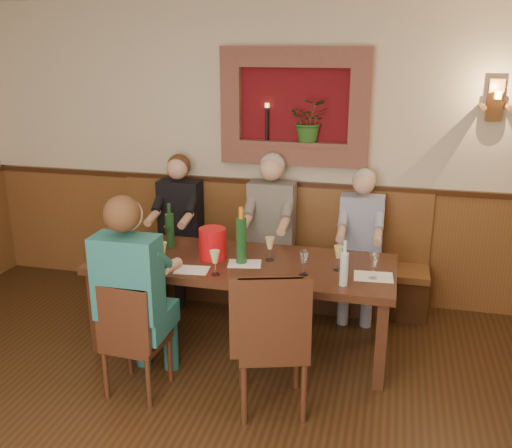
# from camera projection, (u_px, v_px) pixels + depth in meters

# --- Properties ---
(room_shell) EXTENTS (6.04, 6.04, 2.82)m
(room_shell) POSITION_uv_depth(u_px,v_px,m) (130.00, 167.00, 2.48)
(room_shell) COLOR beige
(room_shell) RESTS_ON ground
(wainscoting) EXTENTS (6.02, 6.02, 1.15)m
(wainscoting) POSITION_uv_depth(u_px,v_px,m) (147.00, 421.00, 2.87)
(wainscoting) COLOR brown
(wainscoting) RESTS_ON ground
(wall_niche) EXTENTS (1.36, 0.30, 1.06)m
(wall_niche) POSITION_uv_depth(u_px,v_px,m) (298.00, 112.00, 5.17)
(wall_niche) COLOR #5E0D13
(wall_niche) RESTS_ON ground
(wall_sconce) EXTENTS (0.25, 0.20, 0.35)m
(wall_sconce) POSITION_uv_depth(u_px,v_px,m) (495.00, 101.00, 4.74)
(wall_sconce) COLOR brown
(wall_sconce) RESTS_ON ground
(dining_table) EXTENTS (2.40, 0.90, 0.75)m
(dining_table) POSITION_uv_depth(u_px,v_px,m) (242.00, 270.00, 4.56)
(dining_table) COLOR #3A1D11
(dining_table) RESTS_ON ground
(bench) EXTENTS (3.00, 0.45, 1.11)m
(bench) POSITION_uv_depth(u_px,v_px,m) (268.00, 267.00, 5.54)
(bench) COLOR #381E0F
(bench) RESTS_ON ground
(chair_near_left) EXTENTS (0.41, 0.41, 0.88)m
(chair_near_left) POSITION_uv_depth(u_px,v_px,m) (137.00, 360.00, 4.05)
(chair_near_left) COLOR #3A1D11
(chair_near_left) RESTS_ON ground
(chair_near_right) EXTENTS (0.57, 0.57, 1.04)m
(chair_near_right) POSITION_uv_depth(u_px,v_px,m) (272.00, 368.00, 3.86)
(chair_near_right) COLOR #3A1D11
(chair_near_right) RESTS_ON ground
(person_bench_left) EXTENTS (0.41, 0.50, 1.40)m
(person_bench_left) POSITION_uv_depth(u_px,v_px,m) (178.00, 239.00, 5.56)
(person_bench_left) COLOR black
(person_bench_left) RESTS_ON ground
(person_bench_mid) EXTENTS (0.43, 0.53, 1.45)m
(person_bench_mid) POSITION_uv_depth(u_px,v_px,m) (269.00, 244.00, 5.35)
(person_bench_mid) COLOR #534E4C
(person_bench_mid) RESTS_ON ground
(person_bench_right) EXTENTS (0.39, 0.47, 1.35)m
(person_bench_right) POSITION_uv_depth(u_px,v_px,m) (359.00, 257.00, 5.17)
(person_bench_right) COLOR navy
(person_bench_right) RESTS_ON ground
(person_chair_front) EXTENTS (0.44, 0.54, 1.48)m
(person_chair_front) POSITION_uv_depth(u_px,v_px,m) (136.00, 311.00, 3.99)
(person_chair_front) COLOR navy
(person_chair_front) RESTS_ON ground
(spittoon_bucket) EXTENTS (0.27, 0.27, 0.25)m
(spittoon_bucket) POSITION_uv_depth(u_px,v_px,m) (213.00, 243.00, 4.56)
(spittoon_bucket) COLOR red
(spittoon_bucket) RESTS_ON dining_table
(wine_bottle_green_a) EXTENTS (0.10, 0.10, 0.46)m
(wine_bottle_green_a) POSITION_uv_depth(u_px,v_px,m) (241.00, 240.00, 4.44)
(wine_bottle_green_a) COLOR #19471E
(wine_bottle_green_a) RESTS_ON dining_table
(wine_bottle_green_b) EXTENTS (0.08, 0.08, 0.38)m
(wine_bottle_green_b) POSITION_uv_depth(u_px,v_px,m) (170.00, 230.00, 4.79)
(wine_bottle_green_b) COLOR #19471E
(wine_bottle_green_b) RESTS_ON dining_table
(water_bottle) EXTENTS (0.08, 0.08, 0.34)m
(water_bottle) POSITION_uv_depth(u_px,v_px,m) (344.00, 268.00, 4.04)
(water_bottle) COLOR silver
(water_bottle) RESTS_ON dining_table
(tasting_sheet_a) EXTENTS (0.37, 0.32, 0.00)m
(tasting_sheet_a) POSITION_uv_depth(u_px,v_px,m) (125.00, 259.00, 4.57)
(tasting_sheet_a) COLOR white
(tasting_sheet_a) RESTS_ON dining_table
(tasting_sheet_b) EXTENTS (0.29, 0.23, 0.00)m
(tasting_sheet_b) POSITION_uv_depth(u_px,v_px,m) (245.00, 264.00, 4.47)
(tasting_sheet_b) COLOR white
(tasting_sheet_b) RESTS_ON dining_table
(tasting_sheet_c) EXTENTS (0.30, 0.22, 0.00)m
(tasting_sheet_c) POSITION_uv_depth(u_px,v_px,m) (373.00, 277.00, 4.23)
(tasting_sheet_c) COLOR white
(tasting_sheet_c) RESTS_ON dining_table
(tasting_sheet_d) EXTENTS (0.27, 0.21, 0.00)m
(tasting_sheet_d) POSITION_uv_depth(u_px,v_px,m) (192.00, 270.00, 4.35)
(tasting_sheet_d) COLOR white
(tasting_sheet_d) RESTS_ON dining_table
(wine_glass_0) EXTENTS (0.08, 0.08, 0.19)m
(wine_glass_0) POSITION_uv_depth(u_px,v_px,m) (163.00, 254.00, 4.41)
(wine_glass_0) COLOR #D5C77F
(wine_glass_0) RESTS_ON dining_table
(wine_glass_1) EXTENTS (0.08, 0.08, 0.19)m
(wine_glass_1) POSITION_uv_depth(u_px,v_px,m) (169.00, 237.00, 4.80)
(wine_glass_1) COLOR white
(wine_glass_1) RESTS_ON dining_table
(wine_glass_2) EXTENTS (0.08, 0.08, 0.19)m
(wine_glass_2) POSITION_uv_depth(u_px,v_px,m) (116.00, 247.00, 4.56)
(wine_glass_2) COLOR #D5C77F
(wine_glass_2) RESTS_ON dining_table
(wine_glass_3) EXTENTS (0.08, 0.08, 0.19)m
(wine_glass_3) POSITION_uv_depth(u_px,v_px,m) (373.00, 266.00, 4.17)
(wine_glass_3) COLOR white
(wine_glass_3) RESTS_ON dining_table
(wine_glass_4) EXTENTS (0.08, 0.08, 0.19)m
(wine_glass_4) POSITION_uv_depth(u_px,v_px,m) (215.00, 263.00, 4.23)
(wine_glass_4) COLOR #D5C77F
(wine_glass_4) RESTS_ON dining_table
(wine_glass_5) EXTENTS (0.08, 0.08, 0.19)m
(wine_glass_5) POSITION_uv_depth(u_px,v_px,m) (338.00, 258.00, 4.33)
(wine_glass_5) COLOR #D5C77F
(wine_glass_5) RESTS_ON dining_table
(wine_glass_6) EXTENTS (0.08, 0.08, 0.19)m
(wine_glass_6) POSITION_uv_depth(u_px,v_px,m) (304.00, 263.00, 4.23)
(wine_glass_6) COLOR white
(wine_glass_6) RESTS_ON dining_table
(wine_glass_7) EXTENTS (0.08, 0.08, 0.19)m
(wine_glass_7) POSITION_uv_depth(u_px,v_px,m) (270.00, 249.00, 4.52)
(wine_glass_7) COLOR #D5C77F
(wine_glass_7) RESTS_ON dining_table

